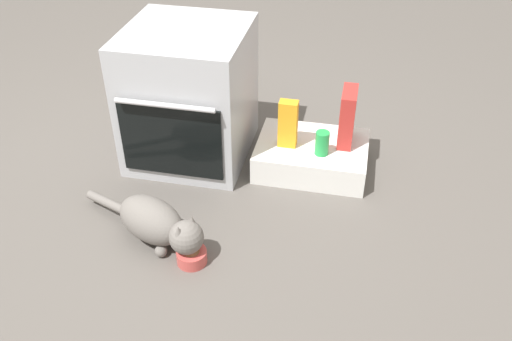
{
  "coord_description": "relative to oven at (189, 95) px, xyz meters",
  "views": [
    {
      "loc": [
        0.81,
        -1.85,
        1.64
      ],
      "look_at": [
        0.41,
        0.02,
        0.25
      ],
      "focal_mm": 38.72,
      "sensor_mm": 36.0,
      "label": 1
    }
  ],
  "objects": [
    {
      "name": "oven",
      "position": [
        0.0,
        0.0,
        0.0
      ],
      "size": [
        0.58,
        0.64,
        0.67
      ],
      "color": "#B7BABF",
      "rests_on": "ground"
    },
    {
      "name": "juice_carton",
      "position": [
        0.51,
        -0.05,
        -0.07
      ],
      "size": [
        0.09,
        0.06,
        0.24
      ],
      "primitive_type": "cube",
      "color": "orange",
      "rests_on": "pantry_cabinet"
    },
    {
      "name": "pantry_cabinet",
      "position": [
        0.63,
        -0.02,
        -0.26
      ],
      "size": [
        0.55,
        0.4,
        0.14
      ],
      "primitive_type": "cube",
      "color": "white",
      "rests_on": "ground"
    },
    {
      "name": "food_bowl",
      "position": [
        0.24,
        -0.78,
        -0.3
      ],
      "size": [
        0.13,
        0.13,
        0.08
      ],
      "color": "#C64C47",
      "rests_on": "ground"
    },
    {
      "name": "soda_can",
      "position": [
        0.68,
        -0.09,
        -0.13
      ],
      "size": [
        0.07,
        0.07,
        0.12
      ],
      "primitive_type": "cylinder",
      "color": "green",
      "rests_on": "pantry_cabinet"
    },
    {
      "name": "ground",
      "position": [
        0.02,
        -0.46,
        -0.34
      ],
      "size": [
        8.0,
        8.0,
        0.0
      ],
      "primitive_type": "plane",
      "color": "#56514C"
    },
    {
      "name": "cereal_box",
      "position": [
        0.78,
        0.04,
        -0.05
      ],
      "size": [
        0.07,
        0.18,
        0.28
      ],
      "primitive_type": "cube",
      "color": "#B72D28",
      "rests_on": "pantry_cabinet"
    },
    {
      "name": "cat",
      "position": [
        0.07,
        -0.7,
        -0.23
      ],
      "size": [
        0.64,
        0.35,
        0.21
      ],
      "rotation": [
        0.0,
        0.0,
        -0.44
      ],
      "color": "slate",
      "rests_on": "ground"
    }
  ]
}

